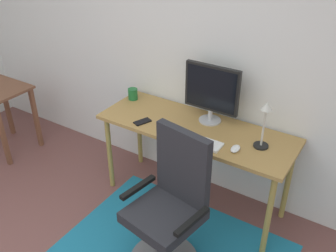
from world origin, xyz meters
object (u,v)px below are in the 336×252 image
Objects in this scene: keyboard at (194,140)px; office_chair at (170,215)px; coffee_cup at (133,94)px; monitor at (212,91)px; desk_lamp at (265,120)px; cell_phone at (143,122)px; computer_mouse at (235,149)px; desk at (195,135)px; side_table at (0,102)px.

keyboard is 0.59m from office_chair.
monitor is at bearing 1.25° from coffee_cup.
office_chair is at bearing -118.32° from desk_lamp.
keyboard is 4.27× the size of coffee_cup.
monitor reaches higher than cell_phone.
desk_lamp is at bearing 47.79° from computer_mouse.
desk is 15.28× the size of computer_mouse.
keyboard reaches higher than side_table.
coffee_cup reaches higher than keyboard.
monitor is 3.42× the size of cell_phone.
monitor reaches higher than computer_mouse.
computer_mouse reaches higher than cell_phone.
cell_phone is 0.13× the size of office_chair.
desk_lamp is at bearing -5.44° from coffee_cup.
monitor is at bearing 140.79° from computer_mouse.
cell_phone is (-0.40, -0.17, 0.09)m from desk.
side_table is at bearing -175.88° from computer_mouse.
desk is 3.70× the size of keyboard.
computer_mouse is 1.03× the size of coffee_cup.
computer_mouse is 0.74× the size of cell_phone.
keyboard reaches higher than cell_phone.
desk_lamp is (0.93, 0.18, 0.22)m from cell_phone.
side_table is at bearing -176.40° from keyboard.
coffee_cup is at bearing 148.12° from office_chair.
desk_lamp is 0.94m from office_chair.
office_chair is (-0.36, -0.67, -0.54)m from desk_lamp.
office_chair is (0.57, -0.50, -0.32)m from cell_phone.
side_table is (-2.61, -0.33, -0.43)m from desk_lamp.
cell_phone is at bearing -169.38° from desk_lamp.
keyboard is 0.31m from computer_mouse.
desk is 0.38m from monitor.
coffee_cup is (-1.12, 0.27, 0.03)m from computer_mouse.
computer_mouse is at bearing 4.12° from side_table.
office_chair is (0.18, -0.66, -0.24)m from desk.
side_table is (-1.35, -0.45, -0.26)m from coffee_cup.
desk_lamp reaches higher than keyboard.
side_table is at bearing -171.21° from desk.
office_chair reaches higher than coffee_cup.
computer_mouse is 0.15× the size of side_table.
desk_lamp reaches higher than desk.
monitor is at bearing 56.10° from cell_phone.
desk_lamp is at bearing 23.20° from keyboard.
computer_mouse is at bearing -19.43° from desk.
monitor is 4.60× the size of computer_mouse.
keyboard is 1.18× the size of desk_lamp.
desk is at bearing -179.20° from desk_lamp.
side_table is at bearing -178.98° from office_chair.
monitor is 0.42m from keyboard.
monitor reaches higher than desk_lamp.
office_chair is 2.27m from side_table.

